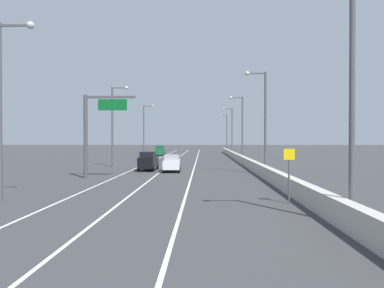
% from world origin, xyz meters
% --- Properties ---
extents(ground_plane, '(320.00, 320.00, 0.00)m').
position_xyz_m(ground_plane, '(0.00, 64.00, 0.00)').
color(ground_plane, '#38383A').
extents(lane_stripe_left, '(0.16, 130.00, 0.00)m').
position_xyz_m(lane_stripe_left, '(-5.50, 55.00, 0.00)').
color(lane_stripe_left, silver).
rests_on(lane_stripe_left, ground_plane).
extents(lane_stripe_center, '(0.16, 130.00, 0.00)m').
position_xyz_m(lane_stripe_center, '(-2.00, 55.00, 0.00)').
color(lane_stripe_center, silver).
rests_on(lane_stripe_center, ground_plane).
extents(lane_stripe_right, '(0.16, 130.00, 0.00)m').
position_xyz_m(lane_stripe_right, '(1.50, 55.00, 0.00)').
color(lane_stripe_right, silver).
rests_on(lane_stripe_right, ground_plane).
extents(jersey_barrier_right, '(0.60, 120.00, 1.10)m').
position_xyz_m(jersey_barrier_right, '(8.18, 40.00, 0.55)').
color(jersey_barrier_right, '#B2ADA3').
rests_on(jersey_barrier_right, ground_plane).
extents(overhead_sign_gantry, '(4.68, 0.36, 7.50)m').
position_xyz_m(overhead_sign_gantry, '(-7.26, 30.20, 4.73)').
color(overhead_sign_gantry, '#47474C').
rests_on(overhead_sign_gantry, ground_plane).
extents(speed_advisory_sign, '(0.60, 0.11, 3.00)m').
position_xyz_m(speed_advisory_sign, '(7.28, 16.75, 1.76)').
color(speed_advisory_sign, '#4C4C51').
rests_on(speed_advisory_sign, ground_plane).
extents(lamp_post_right_near, '(2.14, 0.44, 10.25)m').
position_xyz_m(lamp_post_right_near, '(8.40, 11.37, 5.88)').
color(lamp_post_right_near, '#4C4C51').
rests_on(lamp_post_right_near, ground_plane).
extents(lamp_post_right_second, '(2.14, 0.44, 10.25)m').
position_xyz_m(lamp_post_right_second, '(8.52, 34.26, 5.88)').
color(lamp_post_right_second, '#4C4C51').
rests_on(lamp_post_right_second, ground_plane).
extents(lamp_post_right_third, '(2.14, 0.44, 10.25)m').
position_xyz_m(lamp_post_right_third, '(8.54, 57.15, 5.88)').
color(lamp_post_right_third, '#4C4C51').
rests_on(lamp_post_right_third, ground_plane).
extents(lamp_post_right_fourth, '(2.14, 0.44, 10.25)m').
position_xyz_m(lamp_post_right_fourth, '(8.62, 80.03, 5.88)').
color(lamp_post_right_fourth, '#4C4C51').
rests_on(lamp_post_right_fourth, ground_plane).
extents(lamp_post_right_fifth, '(2.14, 0.44, 10.25)m').
position_xyz_m(lamp_post_right_fifth, '(8.89, 102.92, 5.88)').
color(lamp_post_right_fifth, '#4C4C51').
rests_on(lamp_post_right_fifth, ground_plane).
extents(lamp_post_left_near, '(2.14, 0.44, 10.25)m').
position_xyz_m(lamp_post_left_near, '(-8.82, 17.37, 5.88)').
color(lamp_post_left_near, '#4C4C51').
rests_on(lamp_post_left_near, ground_plane).
extents(lamp_post_left_mid, '(2.14, 0.44, 10.25)m').
position_xyz_m(lamp_post_left_mid, '(-8.71, 44.84, 5.88)').
color(lamp_post_left_mid, '#4C4C51').
rests_on(lamp_post_left_mid, ground_plane).
extents(lamp_post_left_far, '(2.14, 0.44, 10.25)m').
position_xyz_m(lamp_post_left_far, '(-8.85, 72.30, 5.88)').
color(lamp_post_left_far, '#4C4C51').
rests_on(lamp_post_left_far, ground_plane).
extents(car_white_0, '(1.98, 4.72, 1.85)m').
position_xyz_m(car_white_0, '(-0.79, 37.44, 0.93)').
color(car_white_0, white).
rests_on(car_white_0, ground_plane).
extents(car_black_1, '(1.84, 4.62, 2.13)m').
position_xyz_m(car_black_1, '(-3.56, 38.95, 1.06)').
color(car_black_1, black).
rests_on(car_black_1, ground_plane).
extents(car_green_2, '(1.90, 4.10, 2.13)m').
position_xyz_m(car_green_2, '(-6.50, 78.02, 1.05)').
color(car_green_2, '#196033').
rests_on(car_green_2, ground_plane).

